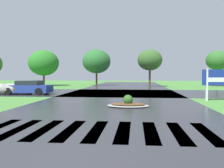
{
  "coord_description": "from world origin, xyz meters",
  "views": [
    {
      "loc": [
        1.31,
        -4.27,
        1.92
      ],
      "look_at": [
        -0.03,
        9.43,
        1.32
      ],
      "focal_mm": 39.0,
      "sensor_mm": 36.0,
      "label": 1
    }
  ],
  "objects_px": {
    "median_island": "(128,104)",
    "drainage_pipe_stack": "(11,89)",
    "estate_billboard": "(223,79)",
    "car_dark_suv": "(28,88)"
  },
  "relations": [
    {
      "from": "estate_billboard",
      "to": "median_island",
      "type": "height_order",
      "value": "estate_billboard"
    },
    {
      "from": "estate_billboard",
      "to": "car_dark_suv",
      "type": "relative_size",
      "value": 0.7
    },
    {
      "from": "median_island",
      "to": "car_dark_suv",
      "type": "bearing_deg",
      "value": 141.63
    },
    {
      "from": "median_island",
      "to": "estate_billboard",
      "type": "bearing_deg",
      "value": 28.99
    },
    {
      "from": "car_dark_suv",
      "to": "median_island",
      "type": "bearing_deg",
      "value": 143.72
    },
    {
      "from": "estate_billboard",
      "to": "drainage_pipe_stack",
      "type": "distance_m",
      "value": 17.82
    },
    {
      "from": "median_island",
      "to": "drainage_pipe_stack",
      "type": "distance_m",
      "value": 12.99
    },
    {
      "from": "median_island",
      "to": "car_dark_suv",
      "type": "xyz_separation_m",
      "value": [
        -9.45,
        7.48,
        0.46
      ]
    },
    {
      "from": "estate_billboard",
      "to": "car_dark_suv",
      "type": "bearing_deg",
      "value": -23.03
    },
    {
      "from": "estate_billboard",
      "to": "car_dark_suv",
      "type": "distance_m",
      "value": 16.48
    }
  ]
}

